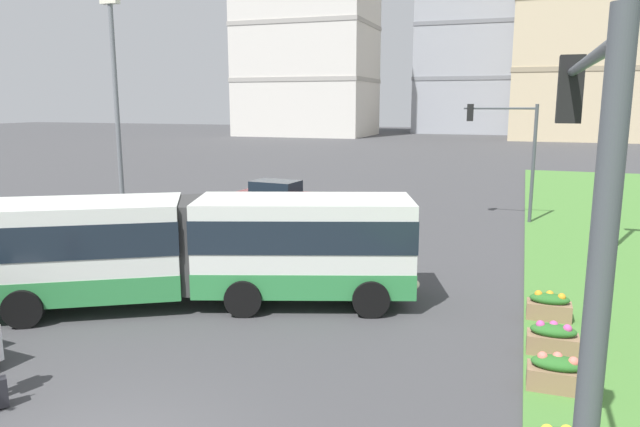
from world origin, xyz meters
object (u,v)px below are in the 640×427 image
Objects in this scene: flower_planter_2 at (553,339)px; traffic_light_far_right at (510,142)px; traffic_light_near_right at (577,266)px; streetlight_median at (612,113)px; streetlight_left at (117,116)px; apartment_tower_westcentre at (473,4)px; articulated_bus at (204,247)px; flower_planter_3 at (549,306)px; flower_planter_1 at (557,373)px; car_maroon_sedan at (278,196)px; apartment_tower_west at (307,29)px.

flower_planter_2 is 15.88m from traffic_light_far_right.
streetlight_median reaches higher than traffic_light_near_right.
traffic_light_far_right reaches higher than flower_planter_2.
streetlight_median is at bearing 11.97° from streetlight_left.
apartment_tower_westcentre is at bearing 87.68° from streetlight_left.
streetlight_median is at bearing 37.11° from articulated_bus.
flower_planter_3 is 0.02× the size of apartment_tower_westcentre.
flower_planter_1 is at bearing -85.02° from traffic_light_far_right.
flower_planter_2 is at bearing -83.76° from apartment_tower_westcentre.
traffic_light_far_right is at bearing 36.17° from streetlight_left.
car_maroon_sedan reaches higher than flower_planter_3.
apartment_tower_west reaches higher than car_maroon_sedan.
flower_planter_1 is 1.00× the size of flower_planter_2.
streetlight_median is at bearing 82.32° from traffic_light_near_right.
apartment_tower_west reaches higher than articulated_bus.
articulated_bus is 0.32× the size of apartment_tower_west.
apartment_tower_westcentre is at bearing 96.14° from flower_planter_1.
articulated_bus is 2.10× the size of traffic_light_far_right.
streetlight_left is (-15.46, 6.99, 4.70)m from flower_planter_1.
car_maroon_sedan is 75.14m from apartment_tower_west.
car_maroon_sedan is 0.74× the size of traffic_light_near_right.
streetlight_left is at bearing 138.38° from traffic_light_near_right.
streetlight_median reaches higher than car_maroon_sedan.
flower_planter_1 is at bearing -66.63° from apartment_tower_west.
apartment_tower_west is at bearing 114.39° from flower_planter_3.
articulated_bus is 9.41m from flower_planter_3.
flower_planter_1 is 1.77m from flower_planter_2.
traffic_light_far_right reaches higher than flower_planter_3.
apartment_tower_westcentre is (-11.04, 112.77, 19.65)m from traffic_light_near_right.
flower_planter_3 is at bearing -43.71° from car_maroon_sedan.
flower_planter_2 is at bearing 87.19° from traffic_light_near_right.
flower_planter_1 is 0.20× the size of traffic_light_far_right.
traffic_light_near_right is at bearing -84.41° from apartment_tower_westcentre.
flower_planter_1 is (9.16, -2.31, -1.23)m from articulated_bus.
flower_planter_3 is (13.00, -12.43, -0.33)m from car_maroon_sedan.
articulated_bus is at bearing -74.83° from car_maroon_sedan.
traffic_light_near_right is 17.25m from streetlight_median.
streetlight_left reaches higher than flower_planter_1.
traffic_light_far_right is (11.50, 0.74, 3.08)m from car_maroon_sedan.
car_maroon_sedan is 20.98m from flower_planter_1.
car_maroon_sedan is 17.99m from flower_planter_3.
apartment_tower_west is at bearing -140.77° from apartment_tower_westcentre.
flower_planter_3 is 16.43m from streetlight_left.
traffic_light_near_right is (1.10, -23.59, 0.44)m from traffic_light_far_right.
flower_planter_2 is 107.83m from apartment_tower_westcentre.
apartment_tower_west is (-36.56, 91.94, 13.78)m from traffic_light_near_right.
flower_planter_3 is 0.18× the size of traffic_light_near_right.
flower_planter_2 is at bearing -18.68° from streetlight_left.
flower_planter_3 is at bearing -83.62° from apartment_tower_westcentre.
flower_planter_3 is at bearing 90.00° from flower_planter_1.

